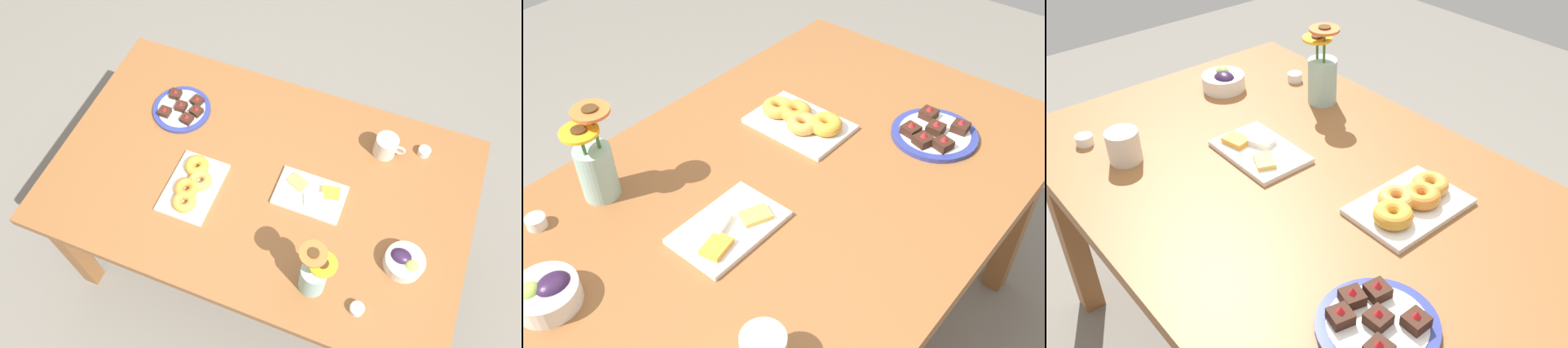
% 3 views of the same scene
% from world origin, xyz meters
% --- Properties ---
extents(ground_plane, '(6.00, 6.00, 0.00)m').
position_xyz_m(ground_plane, '(0.00, 0.00, 0.00)').
color(ground_plane, slate).
extents(dining_table, '(1.60, 1.00, 0.74)m').
position_xyz_m(dining_table, '(0.00, 0.00, 0.65)').
color(dining_table, brown).
rests_on(dining_table, ground_plane).
extents(grape_bowl, '(0.14, 0.14, 0.07)m').
position_xyz_m(grape_bowl, '(0.59, -0.14, 0.77)').
color(grape_bowl, white).
rests_on(grape_bowl, dining_table).
extents(cheese_platter, '(0.26, 0.17, 0.03)m').
position_xyz_m(cheese_platter, '(0.20, 0.00, 0.75)').
color(cheese_platter, white).
rests_on(cheese_platter, dining_table).
extents(croissant_platter, '(0.19, 0.28, 0.05)m').
position_xyz_m(croissant_platter, '(-0.23, -0.13, 0.76)').
color(croissant_platter, white).
rests_on(croissant_platter, dining_table).
extents(jam_cup_honey, '(0.05, 0.05, 0.03)m').
position_xyz_m(jam_cup_honey, '(0.48, -0.35, 0.76)').
color(jam_cup_honey, white).
rests_on(jam_cup_honey, dining_table).
extents(dessert_plate, '(0.24, 0.24, 0.05)m').
position_xyz_m(dessert_plate, '(-0.43, 0.19, 0.75)').
color(dessert_plate, navy).
rests_on(dessert_plate, dining_table).
extents(flower_vase, '(0.13, 0.10, 0.26)m').
position_xyz_m(flower_vase, '(0.31, -0.33, 0.83)').
color(flower_vase, '#99C1B7').
rests_on(flower_vase, dining_table).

